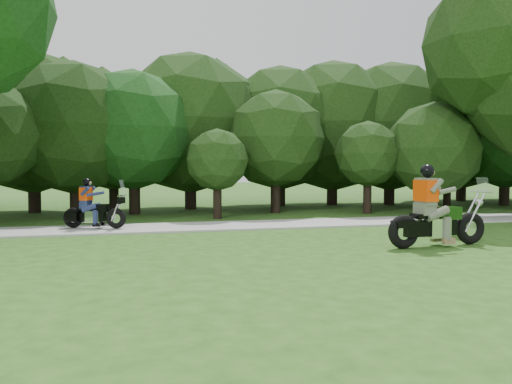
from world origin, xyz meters
name	(u,v)px	position (x,y,z in m)	size (l,w,h in m)	color
ground	(397,280)	(0.00, 0.00, 0.00)	(100.00, 100.00, 0.00)	#274C15
walkway	(269,225)	(0.00, 8.00, 0.03)	(60.00, 2.20, 0.06)	#A6A6A1
tree_line	(266,129)	(1.78, 14.83, 3.64)	(38.74, 11.73, 7.14)	black
chopper_motorcycle	(433,217)	(2.64, 2.93, 0.72)	(2.75, 0.80, 1.96)	black
touring_motorcycle	(90,210)	(-5.51, 8.17, 0.61)	(1.90, 1.11, 1.51)	black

